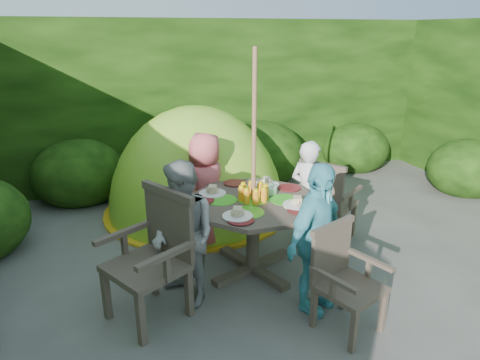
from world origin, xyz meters
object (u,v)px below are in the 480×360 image
object	(u,v)px
child_left	(184,235)
child_back	(206,190)
garden_chair_left	(154,254)
dome_tent	(198,210)
child_right	(308,196)
garden_chair_right	(326,200)
garden_chair_front	(343,277)
patio_table	(253,211)
child_front	(316,239)
parasol_pole	(254,168)
garden_chair_back	(193,197)

from	to	relation	value
child_left	child_back	size ratio (longest dim) A/B	1.01
garden_chair_left	child_back	xyz separation A→B (m)	(0.74, 1.12, 0.08)
dome_tent	child_right	bearing A→B (deg)	-68.26
garden_chair_left	child_back	bearing A→B (deg)	117.48
garden_chair_right	child_back	world-z (taller)	child_back
garden_chair_left	garden_chair_front	size ratio (longest dim) A/B	1.25
patio_table	child_back	xyz separation A→B (m)	(-0.29, 0.75, -0.01)
patio_table	garden_chair_left	size ratio (longest dim) A/B	1.63
child_front	dome_tent	bearing A→B (deg)	69.03
parasol_pole	garden_chair_back	distance (m)	1.27
child_front	dome_tent	xyz separation A→B (m)	(-0.45, 2.45, -0.67)
garden_chair_back	child_left	bearing A→B (deg)	40.39
garden_chair_front	garden_chair_right	bearing A→B (deg)	44.67
garden_chair_back	child_right	distance (m)	1.36
garden_chair_right	child_right	size ratio (longest dim) A/B	0.76
garden_chair_right	garden_chair_front	bearing A→B (deg)	121.62
child_left	child_back	xyz separation A→B (m)	(0.46, 1.03, -0.01)
garden_chair_left	parasol_pole	bearing A→B (deg)	80.88
garden_chair_back	child_front	xyz separation A→B (m)	(0.66, -1.79, 0.20)
patio_table	parasol_pole	bearing A→B (deg)	-146.45
parasol_pole	patio_table	bearing A→B (deg)	33.55
child_right	dome_tent	xyz separation A→B (m)	(-0.91, 1.42, -0.62)
patio_table	child_left	distance (m)	0.80
garden_chair_right	garden_chair_front	xyz separation A→B (m)	(-0.64, -1.40, -0.05)
garden_chair_front	dome_tent	xyz separation A→B (m)	(-0.56, 2.73, -0.45)
garden_chair_left	dome_tent	world-z (taller)	dome_tent
garden_chair_right	dome_tent	bearing A→B (deg)	8.25
child_right	child_back	world-z (taller)	child_back
patio_table	garden_chair_front	distance (m)	1.12
garden_chair_back	child_back	xyz separation A→B (m)	(0.09, -0.29, 0.19)
patio_table	child_right	size ratio (longest dim) A/B	1.39
parasol_pole	child_front	distance (m)	0.91
garden_chair_back	child_left	xyz separation A→B (m)	(-0.37, -1.32, 0.19)
patio_table	garden_chair_front	bearing A→B (deg)	-69.49
patio_table	child_left	world-z (taller)	child_left
dome_tent	patio_table	bearing A→B (deg)	-95.36
patio_table	garden_chair_front	xyz separation A→B (m)	(0.39, -1.04, -0.20)
patio_table	child_back	bearing A→B (deg)	111.07
child_left	child_front	bearing A→B (deg)	42.26
child_left	garden_chair_back	bearing A→B (deg)	140.76
parasol_pole	garden_chair_right	distance (m)	1.25
child_left	child_back	world-z (taller)	child_left
garden_chair_front	child_front	xyz separation A→B (m)	(-0.11, 0.29, 0.22)
parasol_pole	dome_tent	world-z (taller)	parasol_pole
patio_table	garden_chair_back	xyz separation A→B (m)	(-0.38, 1.04, -0.19)
child_right	parasol_pole	bearing A→B (deg)	83.12
patio_table	garden_chair_back	bearing A→B (deg)	110.07
child_front	patio_table	bearing A→B (deg)	79.06
garden_chair_right	garden_chair_left	size ratio (longest dim) A/B	0.89
garden_chair_left	dome_tent	distance (m)	2.31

